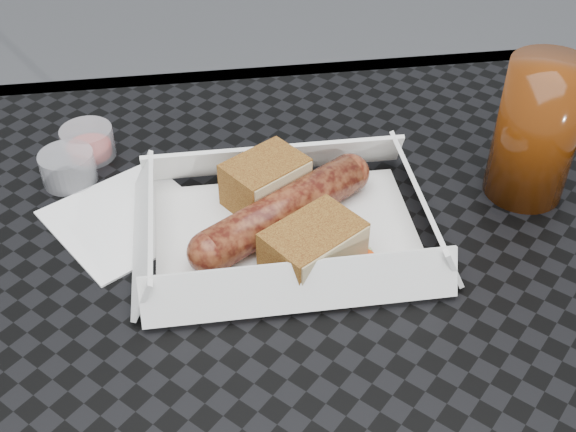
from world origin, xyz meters
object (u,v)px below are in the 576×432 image
object	(u,v)px
food_tray	(286,234)
drink_glass	(537,131)
bratwurst	(284,210)
patio_table	(222,398)

from	to	relation	value
food_tray	drink_glass	world-z (taller)	drink_glass
food_tray	bratwurst	bearing A→B (deg)	97.43
patio_table	bratwurst	bearing A→B (deg)	59.34
food_tray	drink_glass	xyz separation A→B (m)	(0.22, 0.03, 0.06)
drink_glass	food_tray	bearing A→B (deg)	-172.03
food_tray	bratwurst	distance (m)	0.02
patio_table	food_tray	distance (m)	0.15
bratwurst	drink_glass	size ratio (longest dim) A/B	1.29
bratwurst	drink_glass	bearing A→B (deg)	6.09
patio_table	food_tray	xyz separation A→B (m)	(0.07, 0.10, 0.08)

